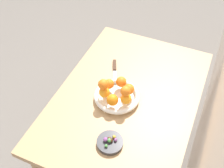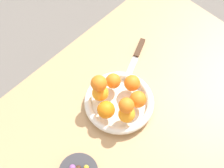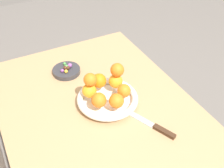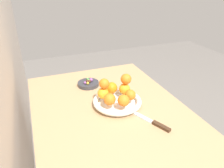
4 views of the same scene
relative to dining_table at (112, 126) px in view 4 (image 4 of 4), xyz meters
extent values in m
cube|color=tan|center=(0.00, 0.00, 0.07)|extent=(1.10, 0.76, 0.04)
cylinder|color=tan|center=(0.49, -0.32, -0.30)|extent=(0.05, 0.05, 0.70)
cylinder|color=tan|center=(0.49, 0.32, -0.30)|extent=(0.05, 0.05, 0.70)
cylinder|color=white|center=(0.04, -0.05, 0.10)|extent=(0.21, 0.21, 0.01)
torus|color=white|center=(0.04, -0.05, 0.12)|extent=(0.25, 0.25, 0.03)
cylinder|color=#333338|center=(0.32, 0.03, 0.10)|extent=(0.13, 0.13, 0.02)
sphere|color=orange|center=(0.01, 0.01, 0.16)|extent=(0.06, 0.06, 0.06)
sphere|color=orange|center=(-0.03, -0.05, 0.16)|extent=(0.06, 0.06, 0.06)
sphere|color=orange|center=(0.01, -0.10, 0.16)|extent=(0.06, 0.06, 0.06)
sphere|color=orange|center=(0.08, -0.10, 0.16)|extent=(0.06, 0.06, 0.06)
sphere|color=orange|center=(0.11, -0.04, 0.16)|extent=(0.06, 0.06, 0.06)
sphere|color=orange|center=(0.08, 0.02, 0.16)|extent=(0.06, 0.06, 0.06)
sphere|color=orange|center=(0.08, -0.11, 0.22)|extent=(0.06, 0.06, 0.06)
sphere|color=orange|center=(0.07, 0.01, 0.21)|extent=(0.05, 0.05, 0.05)
sphere|color=#4C9947|center=(0.35, 0.03, 0.12)|extent=(0.02, 0.02, 0.02)
sphere|color=#4C9947|center=(0.32, 0.03, 0.12)|extent=(0.02, 0.02, 0.02)
sphere|color=#472819|center=(0.31, 0.03, 0.12)|extent=(0.02, 0.02, 0.02)
sphere|color=#8C4C99|center=(0.32, 0.01, 0.12)|extent=(0.02, 0.02, 0.02)
sphere|color=#472819|center=(0.32, 0.04, 0.12)|extent=(0.02, 0.02, 0.02)
sphere|color=gold|center=(0.29, 0.04, 0.12)|extent=(0.02, 0.02, 0.02)
sphere|color=#472819|center=(0.32, 0.03, 0.12)|extent=(0.02, 0.02, 0.02)
sphere|color=#8C4C99|center=(0.30, 0.06, 0.12)|extent=(0.02, 0.02, 0.02)
cube|color=#3F2819|center=(-0.20, -0.16, 0.10)|extent=(0.09, 0.05, 0.01)
cube|color=silver|center=(-0.08, -0.11, 0.09)|extent=(0.16, 0.09, 0.01)
camera|label=1|loc=(0.97, 0.33, 1.28)|focal=45.00mm
camera|label=2|loc=(0.46, 0.33, 1.21)|focal=55.00mm
camera|label=3|loc=(-0.72, 0.33, 0.90)|focal=45.00mm
camera|label=4|loc=(-0.85, 0.33, 0.71)|focal=35.00mm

